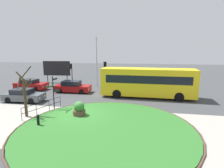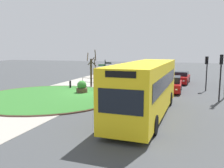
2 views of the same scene
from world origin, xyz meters
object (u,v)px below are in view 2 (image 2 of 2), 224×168
signpost_directional (105,72)px  car_trailing (172,84)px  car_far_lane (181,78)px  planter_near_signpost (82,88)px  bollard_foreground (70,84)px  car_near_lane (132,79)px  street_tree_bare (92,69)px  bus_yellow (146,87)px  traffic_light_far (207,66)px  traffic_light_near (221,67)px

signpost_directional → car_trailing: signpost_directional is taller
car_far_lane → planter_near_signpost: car_far_lane is taller
bollard_foreground → car_near_lane: (-5.18, 5.63, 0.19)m
bollard_foreground → car_trailing: car_trailing is taller
bollard_foreground → car_near_lane: car_near_lane is taller
bollard_foreground → planter_near_signpost: (2.23, 2.45, 0.10)m
bollard_foreground → planter_near_signpost: size_ratio=0.71×
car_near_lane → planter_near_signpost: car_near_lane is taller
car_near_lane → signpost_directional: bearing=-24.6°
car_far_lane → street_tree_bare: size_ratio=1.11×
signpost_directional → bus_yellow: bearing=34.3°
bus_yellow → car_near_lane: 13.78m
signpost_directional → traffic_light_far: size_ratio=0.90×
bollard_foreground → street_tree_bare: size_ratio=0.21×
street_tree_bare → car_trailing: bearing=87.1°
car_far_lane → street_tree_bare: (5.98, -9.58, 1.31)m
car_trailing → traffic_light_far: size_ratio=1.33×
bollard_foreground → car_near_lane: bearing=132.6°
car_far_lane → car_trailing: (6.43, -0.63, 0.03)m
street_tree_bare → traffic_light_far: bearing=94.9°
signpost_directional → traffic_light_near: size_ratio=0.83×
car_trailing → planter_near_signpost: (3.86, -8.13, -0.14)m
traffic_light_near → signpost_directional: bearing=82.4°
bus_yellow → car_near_lane: (-13.13, -4.03, -1.16)m
bus_yellow → traffic_light_far: 11.85m
traffic_light_far → planter_near_signpost: (5.35, -11.37, -2.01)m
traffic_light_far → traffic_light_near: bearing=176.0°
bus_yellow → planter_near_signpost: (-5.71, -7.21, -1.24)m
car_far_lane → traffic_light_near: traffic_light_near is taller
signpost_directional → street_tree_bare: bearing=-123.4°
car_far_lane → street_tree_bare: street_tree_bare is taller
car_near_lane → car_trailing: size_ratio=0.92×
signpost_directional → traffic_light_near: (2.58, 10.82, 0.94)m
bus_yellow → car_trailing: bearing=176.2°
car_trailing → planter_near_signpost: size_ratio=3.71×
bollard_foreground → traffic_light_far: (-3.12, 13.82, 2.11)m
car_far_lane → street_tree_bare: 11.37m
signpost_directional → bus_yellow: size_ratio=0.29×
signpost_directional → car_trailing: bearing=98.0°
car_far_lane → planter_near_signpost: 13.52m
street_tree_bare → car_far_lane: bearing=122.0°
traffic_light_far → signpost_directional: bearing=90.9°
bollard_foreground → planter_near_signpost: 3.31m
car_near_lane → traffic_light_far: (2.06, 8.19, 1.93)m
planter_near_signpost → bollard_foreground: bearing=-132.4°
car_near_lane → car_trailing: (3.56, 4.95, 0.06)m
traffic_light_near → planter_near_signpost: 12.36m
planter_near_signpost → street_tree_bare: bearing=-169.3°
car_trailing → planter_near_signpost: 9.00m
bus_yellow → traffic_light_near: (-6.04, 4.94, 0.97)m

